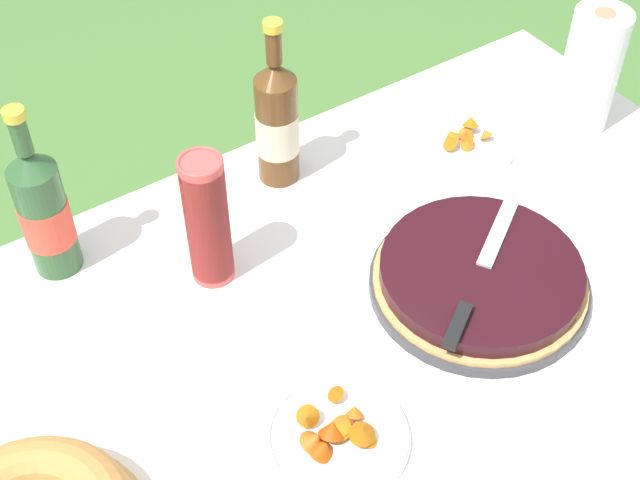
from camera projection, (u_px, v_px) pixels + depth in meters
name	position (u px, v px, depth m)	size (l,w,h in m)	color
garden_table	(311.00, 404.00, 1.41)	(1.88, 1.08, 0.70)	brown
tablecloth	(310.00, 387.00, 1.38)	(1.89, 1.09, 0.10)	white
berry_tart	(481.00, 279.00, 1.48)	(0.37, 0.37, 0.06)	#38383D
serving_knife	(479.00, 277.00, 1.43)	(0.33, 0.22, 0.01)	silver
cup_stack	(207.00, 221.00, 1.43)	(0.07, 0.07, 0.25)	#E04C47
cider_bottle_green	(44.00, 212.00, 1.45)	(0.08, 0.08, 0.33)	#2D562D
cider_bottle_amber	(277.00, 122.00, 1.61)	(0.08, 0.08, 0.34)	brown
snack_plate_near	(337.00, 434.00, 1.29)	(0.21, 0.21, 0.06)	white
snack_plate_left	(457.00, 141.00, 1.75)	(0.23, 0.23, 0.05)	white
paper_towel_roll	(590.00, 71.00, 1.72)	(0.11, 0.11, 0.26)	white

